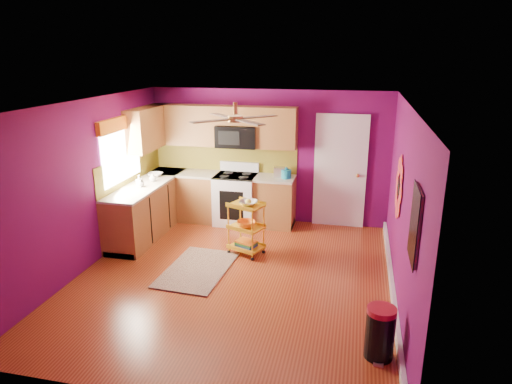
# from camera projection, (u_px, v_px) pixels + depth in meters

# --- Properties ---
(ground) EXTENTS (5.00, 5.00, 0.00)m
(ground) POSITION_uv_depth(u_px,v_px,m) (234.00, 278.00, 6.64)
(ground) COLOR maroon
(ground) RESTS_ON ground
(room_envelope) EXTENTS (4.54, 5.04, 2.52)m
(room_envelope) POSITION_uv_depth(u_px,v_px,m) (234.00, 169.00, 6.15)
(room_envelope) COLOR #620B50
(room_envelope) RESTS_ON ground
(lower_cabinets) EXTENTS (2.81, 2.31, 0.94)m
(lower_cabinets) POSITION_uv_depth(u_px,v_px,m) (190.00, 204.00, 8.48)
(lower_cabinets) COLOR brown
(lower_cabinets) RESTS_ON ground
(electric_range) EXTENTS (0.76, 0.66, 1.13)m
(electric_range) POSITION_uv_depth(u_px,v_px,m) (236.00, 199.00, 8.63)
(electric_range) COLOR white
(electric_range) RESTS_ON ground
(upper_cabinetry) EXTENTS (2.80, 2.30, 1.26)m
(upper_cabinetry) POSITION_uv_depth(u_px,v_px,m) (199.00, 128.00, 8.39)
(upper_cabinetry) COLOR brown
(upper_cabinetry) RESTS_ON ground
(left_window) EXTENTS (0.08, 1.35, 1.08)m
(left_window) POSITION_uv_depth(u_px,v_px,m) (121.00, 140.00, 7.57)
(left_window) COLOR white
(left_window) RESTS_ON ground
(panel_door) EXTENTS (0.95, 0.11, 2.15)m
(panel_door) POSITION_uv_depth(u_px,v_px,m) (340.00, 173.00, 8.35)
(panel_door) COLOR white
(panel_door) RESTS_ON ground
(right_wall_art) EXTENTS (0.04, 2.74, 1.04)m
(right_wall_art) POSITION_uv_depth(u_px,v_px,m) (405.00, 201.00, 5.42)
(right_wall_art) COLOR black
(right_wall_art) RESTS_ON ground
(ceiling_fan) EXTENTS (1.01, 1.01, 0.26)m
(ceiling_fan) POSITION_uv_depth(u_px,v_px,m) (235.00, 118.00, 6.15)
(ceiling_fan) COLOR #BF8C3F
(ceiling_fan) RESTS_ON ground
(shag_rug) EXTENTS (0.96, 1.48, 0.02)m
(shag_rug) POSITION_uv_depth(u_px,v_px,m) (197.00, 269.00, 6.86)
(shag_rug) COLOR black
(shag_rug) RESTS_ON ground
(rolling_cart) EXTENTS (0.63, 0.55, 0.94)m
(rolling_cart) POSITION_uv_depth(u_px,v_px,m) (246.00, 226.00, 7.28)
(rolling_cart) COLOR yellow
(rolling_cart) RESTS_ON ground
(trash_can) EXTENTS (0.33, 0.35, 0.59)m
(trash_can) POSITION_uv_depth(u_px,v_px,m) (380.00, 333.00, 4.83)
(trash_can) COLOR black
(trash_can) RESTS_ON ground
(teal_kettle) EXTENTS (0.18, 0.18, 0.21)m
(teal_kettle) POSITION_uv_depth(u_px,v_px,m) (286.00, 174.00, 8.28)
(teal_kettle) COLOR teal
(teal_kettle) RESTS_ON lower_cabinets
(toaster) EXTENTS (0.22, 0.15, 0.18)m
(toaster) POSITION_uv_depth(u_px,v_px,m) (280.00, 172.00, 8.36)
(toaster) COLOR beige
(toaster) RESTS_ON lower_cabinets
(soap_bottle_a) EXTENTS (0.09, 0.10, 0.21)m
(soap_bottle_a) POSITION_uv_depth(u_px,v_px,m) (139.00, 181.00, 7.74)
(soap_bottle_a) COLOR #EA3F72
(soap_bottle_a) RESTS_ON lower_cabinets
(soap_bottle_b) EXTENTS (0.12, 0.12, 0.15)m
(soap_bottle_b) POSITION_uv_depth(u_px,v_px,m) (153.00, 177.00, 8.08)
(soap_bottle_b) COLOR white
(soap_bottle_b) RESTS_ON lower_cabinets
(counter_dish) EXTENTS (0.26, 0.26, 0.06)m
(counter_dish) POSITION_uv_depth(u_px,v_px,m) (155.00, 175.00, 8.42)
(counter_dish) COLOR white
(counter_dish) RESTS_ON lower_cabinets
(counter_cup) EXTENTS (0.12, 0.12, 0.10)m
(counter_cup) POSITION_uv_depth(u_px,v_px,m) (141.00, 184.00, 7.75)
(counter_cup) COLOR white
(counter_cup) RESTS_ON lower_cabinets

